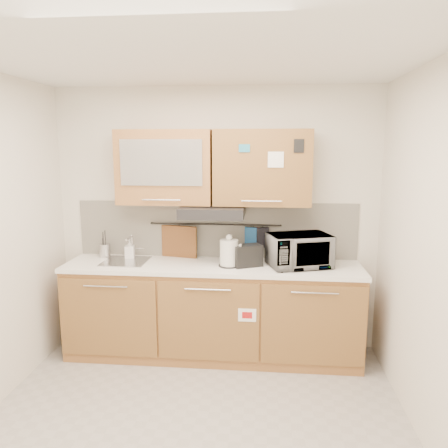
# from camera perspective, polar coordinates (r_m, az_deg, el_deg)

# --- Properties ---
(floor) EXTENTS (3.20, 3.20, 0.00)m
(floor) POSITION_cam_1_polar(r_m,az_deg,el_deg) (3.49, -4.13, -25.45)
(floor) COLOR #9E9993
(floor) RESTS_ON ground
(ceiling) EXTENTS (3.20, 3.20, 0.00)m
(ceiling) POSITION_cam_1_polar(r_m,az_deg,el_deg) (2.89, -4.84, 21.48)
(ceiling) COLOR white
(ceiling) RESTS_ON wall_back
(wall_back) EXTENTS (3.20, 0.00, 3.20)m
(wall_back) POSITION_cam_1_polar(r_m,az_deg,el_deg) (4.38, -1.09, 0.58)
(wall_back) COLOR silver
(wall_back) RESTS_ON ground
(wall_right) EXTENTS (0.00, 3.00, 3.00)m
(wall_right) POSITION_cam_1_polar(r_m,az_deg,el_deg) (3.09, 26.31, -4.59)
(wall_right) COLOR silver
(wall_right) RESTS_ON ground
(base_cabinet) EXTENTS (2.80, 0.64, 0.88)m
(base_cabinet) POSITION_cam_1_polar(r_m,az_deg,el_deg) (4.33, -1.52, -11.86)
(base_cabinet) COLOR #AC793D
(base_cabinet) RESTS_ON floor
(countertop) EXTENTS (2.82, 0.62, 0.04)m
(countertop) POSITION_cam_1_polar(r_m,az_deg,el_deg) (4.17, -1.56, -5.56)
(countertop) COLOR white
(countertop) RESTS_ON base_cabinet
(backsplash) EXTENTS (2.80, 0.02, 0.56)m
(backsplash) POSITION_cam_1_polar(r_m,az_deg,el_deg) (4.39, -1.10, -0.73)
(backsplash) COLOR silver
(backsplash) RESTS_ON countertop
(upper_cabinets) EXTENTS (1.82, 0.37, 0.70)m
(upper_cabinets) POSITION_cam_1_polar(r_m,az_deg,el_deg) (4.15, -1.46, 7.41)
(upper_cabinets) COLOR #AC793D
(upper_cabinets) RESTS_ON wall_back
(range_hood) EXTENTS (0.60, 0.46, 0.10)m
(range_hood) POSITION_cam_1_polar(r_m,az_deg,el_deg) (4.12, -1.49, 1.65)
(range_hood) COLOR black
(range_hood) RESTS_ON upper_cabinets
(sink) EXTENTS (0.42, 0.40, 0.26)m
(sink) POSITION_cam_1_polar(r_m,az_deg,el_deg) (4.36, -12.70, -4.76)
(sink) COLOR silver
(sink) RESTS_ON countertop
(utensil_rail) EXTENTS (1.30, 0.02, 0.02)m
(utensil_rail) POSITION_cam_1_polar(r_m,az_deg,el_deg) (4.34, -1.16, -0.05)
(utensil_rail) COLOR black
(utensil_rail) RESTS_ON backsplash
(utensil_crock) EXTENTS (0.12, 0.12, 0.27)m
(utensil_crock) POSITION_cam_1_polar(r_m,az_deg,el_deg) (4.57, -15.27, -3.32)
(utensil_crock) COLOR #B3B3B7
(utensil_crock) RESTS_ON countertop
(kettle) EXTENTS (0.23, 0.21, 0.30)m
(kettle) POSITION_cam_1_polar(r_m,az_deg,el_deg) (4.07, 0.68, -3.87)
(kettle) COLOR silver
(kettle) RESTS_ON countertop
(toaster) EXTENTS (0.31, 0.25, 0.20)m
(toaster) POSITION_cam_1_polar(r_m,az_deg,el_deg) (4.09, 3.03, -4.11)
(toaster) COLOR black
(toaster) RESTS_ON countertop
(microwave) EXTENTS (0.64, 0.53, 0.31)m
(microwave) POSITION_cam_1_polar(r_m,az_deg,el_deg) (4.12, 9.78, -3.43)
(microwave) COLOR #999999
(microwave) RESTS_ON countertop
(soap_bottle) EXTENTS (0.10, 0.10, 0.19)m
(soap_bottle) POSITION_cam_1_polar(r_m,az_deg,el_deg) (4.45, -12.22, -3.21)
(soap_bottle) COLOR #999999
(soap_bottle) RESTS_ON countertop
(cutting_board) EXTENTS (0.37, 0.11, 0.46)m
(cutting_board) POSITION_cam_1_polar(r_m,az_deg,el_deg) (4.43, -5.86, -3.18)
(cutting_board) COLOR brown
(cutting_board) RESTS_ON utensil_rail
(oven_mitt) EXTENTS (0.13, 0.07, 0.20)m
(oven_mitt) POSITION_cam_1_polar(r_m,az_deg,el_deg) (4.32, 3.54, -1.76)
(oven_mitt) COLOR navy
(oven_mitt) RESTS_ON utensil_rail
(dark_pouch) EXTENTS (0.13, 0.09, 0.20)m
(dark_pouch) POSITION_cam_1_polar(r_m,az_deg,el_deg) (4.32, 5.02, -1.77)
(dark_pouch) COLOR black
(dark_pouch) RESTS_ON utensil_rail
(pot_holder) EXTENTS (0.13, 0.04, 0.16)m
(pot_holder) POSITION_cam_1_polar(r_m,az_deg,el_deg) (4.32, 3.82, -1.49)
(pot_holder) COLOR #AC2416
(pot_holder) RESTS_ON utensil_rail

